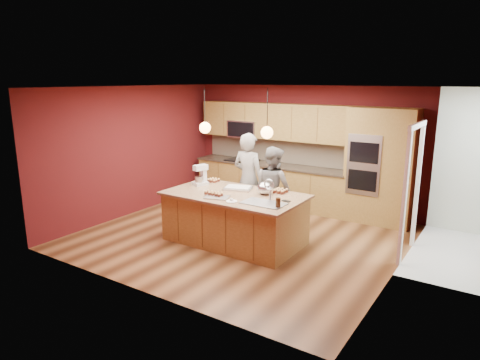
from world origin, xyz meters
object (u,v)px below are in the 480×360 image
Objects in this scene: person_left at (248,180)px; mixing_bowl at (265,188)px; person_right at (273,189)px; stand_mixer at (201,176)px; island at (235,218)px.

mixing_bowl is (0.76, -0.68, 0.08)m from person_left.
person_right is 1.39m from stand_mixer.
island is 1.49× the size of person_right.
person_right reaches higher than stand_mixer.
person_left is 1.13× the size of person_right.
person_right reaches higher than mixing_bowl.
person_left reaches higher than person_right.
person_left is (-0.31, 0.93, 0.46)m from island.
island is 1.10m from stand_mixer.
mixing_bowl is at bearing 128.35° from person_right.
person_left is at bearing 21.45° from person_right.
person_left reaches higher than island.
island is at bearing 110.55° from person_left.
island is 1.09m from person_left.
island is 1.32× the size of person_left.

